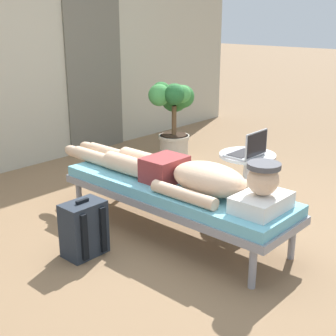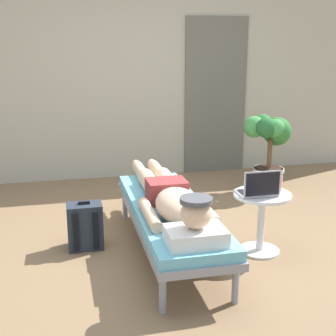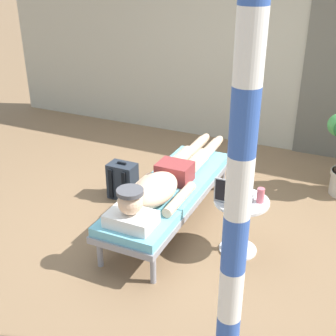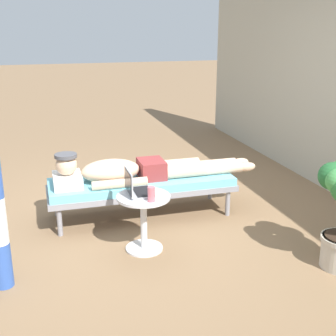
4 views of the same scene
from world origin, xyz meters
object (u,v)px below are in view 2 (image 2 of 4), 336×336
person_reclining (172,198)px  potted_plant (271,142)px  laptop (259,189)px  drink_glass (278,183)px  backpack (85,226)px  side_table (261,212)px  lounge_chair (170,214)px

person_reclining → potted_plant: size_ratio=2.40×
person_reclining → potted_plant: potted_plant is taller
laptop → drink_glass: bearing=22.2°
person_reclining → laptop: bearing=-9.6°
laptop → backpack: laptop is taller
side_table → drink_glass: (0.15, 0.03, 0.23)m
person_reclining → potted_plant: (1.55, 1.48, 0.08)m
backpack → lounge_chair: bearing=-20.7°
drink_glass → potted_plant: potted_plant is taller
laptop → backpack: bearing=161.2°
person_reclining → side_table: person_reclining is taller
person_reclining → backpack: 0.84m
side_table → potted_plant: size_ratio=0.58×
lounge_chair → drink_glass: size_ratio=15.07×
backpack → drink_glass: bearing=-13.6°
drink_glass → backpack: bearing=166.4°
lounge_chair → potted_plant: bearing=41.8°
person_reclining → drink_glass: person_reclining is taller
lounge_chair → drink_glass: 0.94m
person_reclining → laptop: (0.69, -0.12, 0.06)m
lounge_chair → backpack: backpack is taller
backpack → potted_plant: potted_plant is taller
laptop → person_reclining: bearing=170.4°
drink_glass → side_table: bearing=-167.0°
side_table → potted_plant: bearing=62.7°
person_reclining → drink_glass: bearing=-2.0°
potted_plant → backpack: bearing=-153.3°
person_reclining → drink_glass: size_ratio=16.70×
lounge_chair → laptop: 0.76m
potted_plant → lounge_chair: bearing=-138.2°
side_table → drink_glass: bearing=13.0°
drink_glass → laptop: bearing=-157.8°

